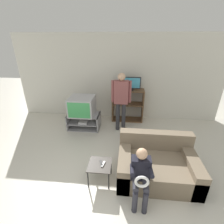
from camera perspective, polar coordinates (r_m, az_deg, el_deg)
wall_back at (r=5.17m, az=1.75°, el=11.81°), size 6.40×0.06×2.60m
tv_stand at (r=4.83m, az=-9.78°, el=-3.14°), size 0.91×0.55×0.44m
television_main at (r=4.63m, az=-10.45°, el=2.14°), size 0.68×0.67×0.51m
media_shelf at (r=5.13m, az=5.49°, el=2.49°), size 0.97×0.39×1.02m
television_flat at (r=4.91m, az=6.28°, el=9.82°), size 0.64×0.20×0.39m
snack_table at (r=3.07m, az=-4.29°, el=-18.56°), size 0.41×0.41×0.38m
remote_control_black at (r=3.04m, az=-3.85°, el=-17.50°), size 0.08×0.15×0.02m
remote_control_white at (r=3.02m, az=-3.11°, el=-17.81°), size 0.07×0.15×0.02m
couch at (r=3.32m, az=15.31°, el=-17.31°), size 1.42×0.99×0.75m
person_standing_adult at (r=4.36m, az=3.23°, el=5.27°), size 0.53×0.20×1.64m
person_seated_child at (r=2.66m, az=10.07°, el=-20.46°), size 0.33×0.43×0.94m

